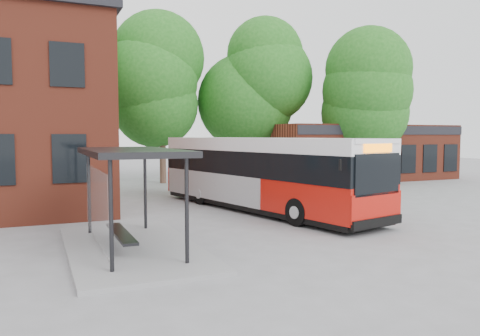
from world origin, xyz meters
name	(u,v)px	position (x,y,z in m)	size (l,w,h in m)	color
ground	(259,230)	(0.00, 0.00, 0.00)	(100.00, 100.00, 0.00)	slate
shop_row	(358,152)	(15.00, 14.00, 2.00)	(14.00, 6.20, 4.00)	maroon
bus_shelter	(131,199)	(-4.50, -1.00, 1.45)	(3.60, 7.00, 2.90)	black
bike_rail	(323,185)	(9.28, 10.00, 0.19)	(5.20, 0.10, 0.38)	black
tree_0	(51,98)	(-6.00, 16.00, 5.50)	(7.92, 7.92, 11.00)	#1B5717
tree_1	(162,106)	(1.00, 17.00, 5.20)	(7.92, 7.92, 10.40)	#1B5717
tree_2	(262,104)	(8.00, 16.00, 5.50)	(7.92, 7.92, 11.00)	#1B5717
tree_3	(353,115)	(13.00, 12.00, 4.64)	(7.04, 7.04, 9.28)	#1B5717
city_bus	(260,174)	(1.94, 3.86, 1.57)	(2.64, 12.37, 3.14)	red
bicycle_0	(281,182)	(6.65, 10.57, 0.44)	(0.58, 1.66, 0.87)	black
bicycle_1	(301,181)	(7.83, 10.23, 0.50)	(0.47, 1.67, 1.01)	black
bicycle_3	(328,181)	(9.37, 9.59, 0.49)	(0.46, 1.63, 0.98)	black
bicycle_4	(320,180)	(9.32, 10.43, 0.46)	(0.62, 1.77, 0.93)	black
bicycle_5	(344,179)	(10.62, 9.69, 0.54)	(0.51, 1.79, 1.08)	#3D0504
bicycle_6	(352,180)	(10.93, 9.30, 0.50)	(0.67, 1.92, 1.01)	black
bicycle_7	(347,180)	(10.91, 9.81, 0.46)	(0.43, 1.53, 0.92)	#0B3B20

